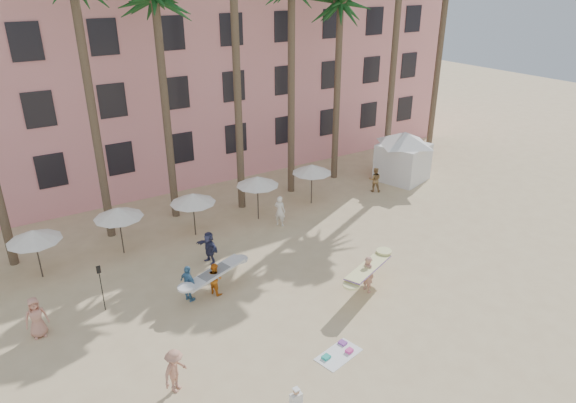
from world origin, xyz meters
The scene contains 9 objects.
ground centered at (0.00, 0.00, 0.00)m, with size 120.00×120.00×0.00m, color #D1B789.
pink_hotel centered at (7.00, 26.00, 8.00)m, with size 35.00×14.00×16.00m, color pink.
umbrella_row centered at (-3.00, 12.50, 2.33)m, with size 22.50×2.70×2.73m.
cabana centered at (14.79, 12.58, 2.07)m, with size 5.62×5.62×3.50m.
beach_towel centered at (-0.25, 0.29, 0.03)m, with size 1.97×1.36×0.14m.
carrier_yellow centered at (3.50, 3.04, 1.02)m, with size 3.48×2.13×1.80m.
carrier_white centered at (-2.50, 6.64, 0.85)m, with size 3.29×1.62×1.54m.
beachgoers centered at (-1.59, 7.68, 0.87)m, with size 22.49×11.15×1.84m.
paddle centered at (-7.13, 8.02, 1.41)m, with size 0.18×0.04×2.23m.
Camera 1 is at (-10.34, -11.93, 13.43)m, focal length 32.00 mm.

